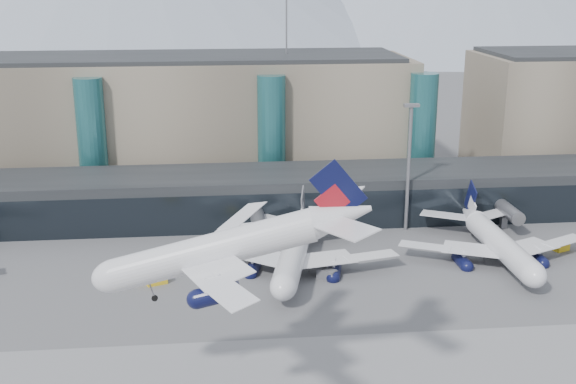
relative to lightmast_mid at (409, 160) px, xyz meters
The scene contains 14 objects.
ground 58.41m from the lightmast_mid, 122.01° to the right, with size 900.00×900.00×0.00m, color #515154.
concourse 32.94m from the lightmast_mid, 162.04° to the left, with size 170.00×27.00×10.00m.
terminal_main 69.21m from the lightmast_mid, 142.63° to the left, with size 130.00×30.00×31.00m.
teal_towers 51.97m from the lightmast_mid, 149.97° to the left, with size 116.40×19.40×46.00m.
lightmast_mid is the anchor object (origin of this frame).
hero_jet 69.77m from the lightmast_mid, 120.43° to the right, with size 32.95×33.32×10.77m.
jet_parked_mid 30.81m from the lightmast_mid, 145.92° to the right, with size 36.95×37.88×12.18m.
jet_parked_right 22.06m from the lightmast_mid, 51.77° to the right, with size 37.17×35.80×11.96m.
veh_b 38.90m from the lightmast_mid, 161.78° to the right, with size 2.59×1.59×1.49m, color gold.
veh_c 33.08m from the lightmast_mid, 130.43° to the right, with size 3.20×1.69×1.78m, color #515156.
veh_d 18.27m from the lightmast_mid, 167.83° to the right, with size 2.95×1.58×1.69m, color silver.
veh_e 32.55m from the lightmast_mid, 28.76° to the right, with size 2.89×1.64×1.64m, color gold.
veh_g 28.45m from the lightmast_mid, 142.32° to the right, with size 2.26×1.32×1.32m, color silver.
veh_h 54.59m from the lightmast_mid, 155.35° to the right, with size 3.37×1.78×1.87m, color gold.
Camera 1 is at (-7.37, -86.13, 49.13)m, focal length 45.00 mm.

